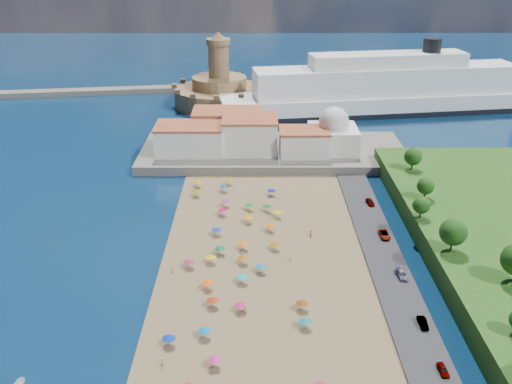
{
  "coord_description": "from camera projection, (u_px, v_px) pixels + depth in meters",
  "views": [
    {
      "loc": [
        3.73,
        -111.31,
        69.05
      ],
      "look_at": [
        4.0,
        25.0,
        8.0
      ],
      "focal_mm": 40.0,
      "sensor_mm": 36.0,
      "label": 1
    }
  ],
  "objects": [
    {
      "name": "ground",
      "position": [
        239.0,
        269.0,
        129.8
      ],
      "size": [
        700.0,
        700.0,
        0.0
      ],
      "primitive_type": "plane",
      "color": "#071938",
      "rests_on": "ground"
    },
    {
      "name": "cruise_ship",
      "position": [
        385.0,
        91.0,
        242.2
      ],
      "size": [
        142.77,
        41.83,
        30.85
      ],
      "color": "black",
      "rests_on": "ground"
    },
    {
      "name": "beachgoers",
      "position": [
        241.0,
        314.0,
        112.26
      ],
      "size": [
        36.5,
        72.48,
        1.89
      ],
      "color": "tan",
      "rests_on": "beach"
    },
    {
      "name": "hillside_trees",
      "position": [
        478.0,
        251.0,
        116.62
      ],
      "size": [
        16.77,
        110.67,
        8.26
      ],
      "color": "#382314",
      "rests_on": "hillside"
    },
    {
      "name": "terrace",
      "position": [
        273.0,
        152.0,
        195.83
      ],
      "size": [
        90.0,
        36.0,
        3.0
      ],
      "primitive_type": "cube",
      "color": "#59544C",
      "rests_on": "ground"
    },
    {
      "name": "beach_parasols",
      "position": [
        232.0,
        284.0,
        120.12
      ],
      "size": [
        31.56,
        117.34,
        2.2
      ],
      "color": "gray",
      "rests_on": "beach"
    },
    {
      "name": "waterfront_buildings",
      "position": [
        235.0,
        134.0,
        193.79
      ],
      "size": [
        57.0,
        29.0,
        11.0
      ],
      "color": "silver",
      "rests_on": "terrace"
    },
    {
      "name": "fortress",
      "position": [
        220.0,
        91.0,
        253.0
      ],
      "size": [
        40.0,
        40.0,
        32.4
      ],
      "color": "olive",
      "rests_on": "ground"
    },
    {
      "name": "breakwater",
      "position": [
        14.0,
        94.0,
        268.71
      ],
      "size": [
        199.03,
        34.77,
        2.6
      ],
      "primitive_type": "cube",
      "rotation": [
        0.0,
        0.0,
        0.14
      ],
      "color": "#59544C",
      "rests_on": "ground"
    },
    {
      "name": "domed_building",
      "position": [
        333.0,
        133.0,
        190.99
      ],
      "size": [
        16.0,
        16.0,
        15.0
      ],
      "color": "silver",
      "rests_on": "terrace"
    },
    {
      "name": "jetty",
      "position": [
        216.0,
        123.0,
        227.86
      ],
      "size": [
        18.0,
        70.0,
        2.4
      ],
      "primitive_type": "cube",
      "color": "#59544C",
      "rests_on": "ground"
    },
    {
      "name": "parked_cars",
      "position": [
        395.0,
        258.0,
        131.55
      ],
      "size": [
        2.45,
        71.65,
        1.44
      ],
      "color": "gray",
      "rests_on": "promenade"
    }
  ]
}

